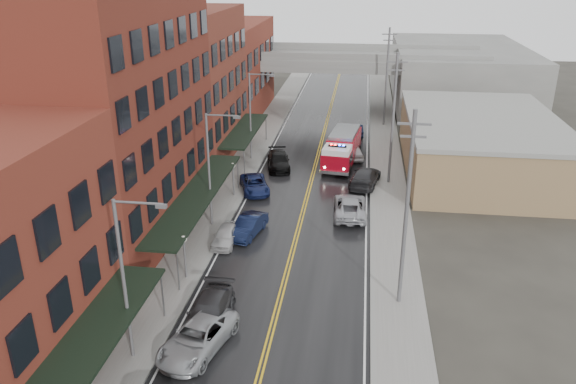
{
  "coord_description": "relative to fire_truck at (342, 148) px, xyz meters",
  "views": [
    {
      "loc": [
        4.4,
        -14.54,
        19.19
      ],
      "look_at": [
        -0.84,
        24.42,
        3.0
      ],
      "focal_mm": 35.0,
      "sensor_mm": 36.0,
      "label": 1
    }
  ],
  "objects": [
    {
      "name": "brick_building_c",
      "position": [
        -15.9,
        0.63,
        5.8
      ],
      "size": [
        9.0,
        15.0,
        15.0
      ],
      "primitive_type": "cube",
      "color": "maroon",
      "rests_on": "ground"
    },
    {
      "name": "parked_car_right_0",
      "position": [
        1.23,
        -12.49,
        -0.93
      ],
      "size": [
        2.84,
        5.7,
        1.55
      ],
      "primitive_type": "imported",
      "rotation": [
        0.0,
        0.0,
        3.19
      ],
      "color": "#A3A5AB",
      "rests_on": "ground"
    },
    {
      "name": "parked_car_left_3",
      "position": [
        -6.2,
        -28.57,
        -0.91
      ],
      "size": [
        2.26,
        5.47,
        1.58
      ],
      "primitive_type": "imported",
      "rotation": [
        0.0,
        0.0,
        -0.01
      ],
      "color": "#292A2C",
      "rests_on": "ground"
    },
    {
      "name": "curb_left",
      "position": [
        -8.25,
        -9.87,
        -1.63
      ],
      "size": [
        0.3,
        160.0,
        0.15
      ],
      "primitive_type": "cube",
      "color": "gray",
      "rests_on": "ground"
    },
    {
      "name": "street_lamp_0",
      "position": [
        -9.15,
        -31.87,
        3.48
      ],
      "size": [
        2.64,
        0.22,
        9.0
      ],
      "color": "#59595B",
      "rests_on": "ground"
    },
    {
      "name": "awning_1",
      "position": [
        -10.09,
        -16.87,
        1.28
      ],
      "size": [
        2.6,
        18.0,
        3.09
      ],
      "color": "black",
      "rests_on": "ground"
    },
    {
      "name": "parked_car_right_1",
      "position": [
        2.4,
        -5.67,
        -0.89
      ],
      "size": [
        3.27,
        5.96,
        1.64
      ],
      "primitive_type": "imported",
      "rotation": [
        0.0,
        0.0,
        2.96
      ],
      "color": "#262629",
      "rests_on": "ground"
    },
    {
      "name": "utility_pole_2",
      "position": [
        4.6,
        15.13,
        4.6
      ],
      "size": [
        1.8,
        0.24,
        12.0
      ],
      "color": "#59595B",
      "rests_on": "ground"
    },
    {
      "name": "awning_0",
      "position": [
        -10.09,
        -35.87,
        1.28
      ],
      "size": [
        2.6,
        16.0,
        3.09
      ],
      "color": "black",
      "rests_on": "ground"
    },
    {
      "name": "globe_lamp_1",
      "position": [
        -9.0,
        -23.87,
        0.61
      ],
      "size": [
        0.44,
        0.44,
        3.12
      ],
      "color": "#59595B",
      "rests_on": "ground"
    },
    {
      "name": "parked_car_left_2",
      "position": [
        -6.2,
        -30.77,
        -0.94
      ],
      "size": [
        3.84,
        5.95,
        1.52
      ],
      "primitive_type": "imported",
      "rotation": [
        0.0,
        0.0,
        -0.26
      ],
      "color": "#95989C",
      "rests_on": "ground"
    },
    {
      "name": "parked_car_right_2",
      "position": [
        1.0,
        1.93,
        -0.94
      ],
      "size": [
        2.84,
        4.8,
        1.53
      ],
      "primitive_type": "imported",
      "rotation": [
        0.0,
        0.0,
        3.38
      ],
      "color": "silver",
      "rests_on": "ground"
    },
    {
      "name": "utility_pole_0",
      "position": [
        4.6,
        -24.87,
        4.6
      ],
      "size": [
        1.8,
        0.24,
        12.0
      ],
      "color": "#59595B",
      "rests_on": "ground"
    },
    {
      "name": "sidewalk_right",
      "position": [
        4.7,
        -9.87,
        -1.63
      ],
      "size": [
        3.0,
        160.0,
        0.15
      ],
      "primitive_type": "cube",
      "color": "slate",
      "rests_on": "ground"
    },
    {
      "name": "fire_truck",
      "position": [
        0.0,
        0.0,
        0.0
      ],
      "size": [
        4.28,
        8.89,
        3.15
      ],
      "rotation": [
        0.0,
        0.0,
        -0.12
      ],
      "color": "maroon",
      "rests_on": "ground"
    },
    {
      "name": "brick_building_far",
      "position": [
        -15.9,
        18.13,
        4.3
      ],
      "size": [
        9.0,
        20.0,
        12.0
      ],
      "primitive_type": "cube",
      "color": "maroon",
      "rests_on": "ground"
    },
    {
      "name": "parked_car_right_3",
      "position": [
        1.22,
        10.44,
        -1.01
      ],
      "size": [
        1.86,
        4.36,
        1.4
      ],
      "primitive_type": "imported",
      "rotation": [
        0.0,
        0.0,
        3.23
      ],
      "color": "black",
      "rests_on": "ground"
    },
    {
      "name": "overpass",
      "position": [
        -2.6,
        22.13,
        4.28
      ],
      "size": [
        40.0,
        10.0,
        7.5
      ],
      "color": "slate",
      "rests_on": "ground"
    },
    {
      "name": "brick_building_b",
      "position": [
        -15.9,
        -16.87,
        7.3
      ],
      "size": [
        9.0,
        20.0,
        18.0
      ],
      "primitive_type": "cube",
      "color": "#5E2519",
      "rests_on": "ground"
    },
    {
      "name": "street_lamp_2",
      "position": [
        -9.15,
        0.13,
        3.48
      ],
      "size": [
        2.64,
        0.22,
        9.0
      ],
      "color": "#59595B",
      "rests_on": "ground"
    },
    {
      "name": "right_far_block",
      "position": [
        15.4,
        30.13,
        2.3
      ],
      "size": [
        18.0,
        30.0,
        8.0
      ],
      "primitive_type": "cube",
      "color": "slate",
      "rests_on": "ground"
    },
    {
      "name": "sidewalk_left",
      "position": [
        -9.9,
        -9.87,
        -1.63
      ],
      "size": [
        3.0,
        160.0,
        0.15
      ],
      "primitive_type": "cube",
      "color": "slate",
      "rests_on": "ground"
    },
    {
      "name": "curb_right",
      "position": [
        3.05,
        -9.87,
        -1.63
      ],
      "size": [
        0.3,
        160.0,
        0.15
      ],
      "primitive_type": "cube",
      "color": "gray",
      "rests_on": "ground"
    },
    {
      "name": "parked_car_left_7",
      "position": [
        -6.2,
        -2.09,
        -0.94
      ],
      "size": [
        3.17,
        5.56,
        1.52
      ],
      "primitive_type": "imported",
      "rotation": [
        0.0,
        0.0,
        0.21
      ],
      "color": "black",
      "rests_on": "ground"
    },
    {
      "name": "parked_car_left_5",
      "position": [
        -6.24,
        -17.07,
        -0.98
      ],
      "size": [
        2.47,
        4.66,
        1.46
      ],
      "primitive_type": "imported",
      "rotation": [
        0.0,
        0.0,
        -0.22
      ],
      "color": "black",
      "rests_on": "ground"
    },
    {
      "name": "street_lamp_1",
      "position": [
        -9.15,
        -15.87,
        3.48
      ],
      "size": [
        2.64,
        0.22,
        9.0
      ],
      "color": "#59595B",
      "rests_on": "ground"
    },
    {
      "name": "parked_car_left_6",
      "position": [
        -7.4,
        -8.47,
        -1.03
      ],
      "size": [
        3.68,
        5.31,
        1.35
      ],
      "primitive_type": "imported",
      "rotation": [
        0.0,
        0.0,
        0.33
      ],
      "color": "#141E4C",
      "rests_on": "ground"
    },
    {
      "name": "parked_car_left_4",
      "position": [
        -7.6,
        -18.67,
        -1.04
      ],
      "size": [
        1.63,
        3.92,
        1.33
      ],
      "primitive_type": "imported",
      "rotation": [
        0.0,
        0.0,
        -0.02
      ],
      "color": "#B7B7B7",
      "rests_on": "ground"
    },
    {
      "name": "awning_2",
      "position": [
        -10.09,
        0.63,
        1.28
      ],
      "size": [
        2.6,
        13.0,
        3.09
      ],
      "color": "black",
      "rests_on": "ground"
    },
    {
      "name": "globe_lamp_2",
      "position": [
        -9.0,
        -9.87,
        0.61
      ],
      "size": [
        0.44,
        0.44,
        3.12
      ],
      "color": "#59595B",
      "rests_on": "ground"
    },
    {
      "name": "tan_building",
      "position": [
        13.4,
        0.13,
        0.8
      ],
      "size": [
        14.0,
        22.0,
        5.0
      ],
      "primitive_type": "cube",
      "color": "#8E704C",
      "rests_on": "ground"
    },
    {
      "name": "utility_pole_1",
      "position": [
        4.6,
        -4.87,
        4.6
      ],
      "size": [
        1.8,
        0.24,
        12.0
      ],
      "color": "#59595B",
      "rests_on": "ground"
    },
    {
      "name": "road",
      "position": [
        -2.6,
        -9.87,
        -1.69
      ],
      "size": [
        11.0,
        160.0,
        0.02
      ],
      "primitive_type": "cube",
      "color": "black",
      "rests_on": "ground"
    }
  ]
}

